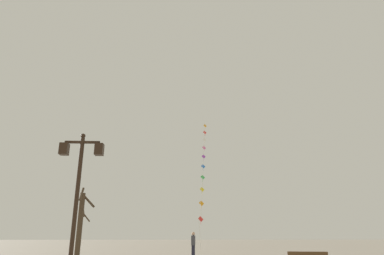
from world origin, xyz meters
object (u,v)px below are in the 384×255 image
(kite_train, at_px, (203,167))
(bare_tree, at_px, (80,224))
(kite_flyer, at_px, (193,245))
(twin_lantern_lamp_post, at_px, (79,177))

(kite_train, distance_m, bare_tree, 16.68)
(kite_flyer, bearing_deg, kite_train, -0.21)
(kite_train, bearing_deg, twin_lantern_lamp_post, -105.20)
(bare_tree, bearing_deg, kite_train, 59.03)
(kite_train, relative_size, bare_tree, 3.91)
(kite_train, bearing_deg, bare_tree, -120.97)
(kite_train, xyz_separation_m, kite_flyer, (-1.53, -10.18, -7.11))
(twin_lantern_lamp_post, bearing_deg, bare_tree, 103.91)
(twin_lantern_lamp_post, distance_m, bare_tree, 8.81)
(twin_lantern_lamp_post, relative_size, kite_train, 0.30)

